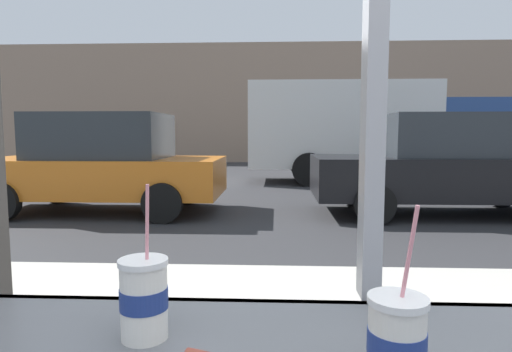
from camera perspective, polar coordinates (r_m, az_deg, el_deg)
name	(u,v)px	position (r m, az deg, el deg)	size (l,w,h in m)	color
ground_plane	(288,200)	(9.15, 4.19, -3.22)	(60.00, 60.00, 0.00)	#2D2D30
sidewalk_strip	(314,344)	(2.97, 7.66, -21.19)	(16.00, 2.80, 0.15)	#B2ADA3
building_facade_far	(281,104)	(21.68, 3.37, 9.52)	(28.00, 1.20, 5.74)	gray
soda_cup_left	(144,297)	(0.96, -14.58, -15.25)	(0.10, 0.10, 0.33)	white
soda_cup_right	(397,340)	(0.81, 18.09, -19.94)	(0.10, 0.10, 0.31)	silver
parked_car_orange	(103,163)	(8.16, -19.57, 1.61)	(4.24, 2.02, 1.76)	orange
parked_car_black	(449,165)	(8.12, 24.11, 1.39)	(4.53, 1.97, 1.74)	black
box_truck	(366,128)	(12.85, 14.31, 6.14)	(6.90, 2.44, 2.82)	silver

